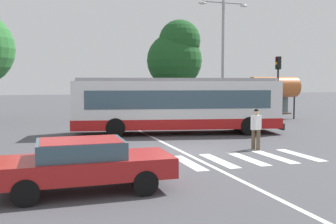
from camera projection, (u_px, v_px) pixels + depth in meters
The scene contains 13 objects.
ground_plane at pixel (187, 152), 15.54m from camera, with size 160.00×160.00×0.00m, color #47474C.
city_transit_bus at pixel (177, 105), 21.00m from camera, with size 11.61×4.78×3.06m.
pedestrian_crossing_street at pixel (256, 127), 15.94m from camera, with size 0.54×0.39×1.72m.
foreground_sedan at pixel (83, 162), 9.77m from camera, with size 4.52×1.91×1.35m.
parked_car_teal at pixel (107, 110), 28.63m from camera, with size 1.94×4.53×1.35m.
parked_car_charcoal at pixel (141, 109), 29.23m from camera, with size 1.93×4.53×1.35m.
parked_car_black at pixel (175, 108), 30.30m from camera, with size 2.08×4.60×1.35m.
traffic_light_far_corner at pixel (278, 78), 26.99m from camera, with size 0.33×0.32×4.65m.
bus_stop_shelter at pixel (274, 88), 28.95m from camera, with size 3.86×1.54×3.25m.
twin_arm_street_lamp at pixel (223, 48), 27.33m from camera, with size 3.86×0.32×8.66m.
background_tree_right at pixel (176, 55), 33.33m from camera, with size 4.84×4.84×8.27m.
crosswalk_painted_stripes at pixel (219, 161), 13.71m from camera, with size 7.43×2.64×0.01m.
lane_center_line at pixel (167, 144), 17.37m from camera, with size 0.16×24.00×0.01m, color silver.
Camera 1 is at (-5.55, -14.35, 2.80)m, focal length 40.74 mm.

